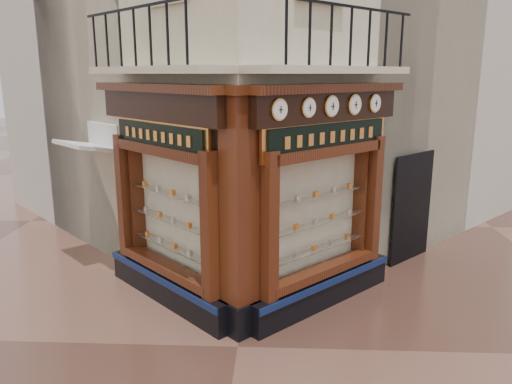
# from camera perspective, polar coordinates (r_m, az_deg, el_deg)

# --- Properties ---
(ground) EXTENTS (80.00, 80.00, 0.00)m
(ground) POSITION_cam_1_polar(r_m,az_deg,el_deg) (8.12, -2.11, -17.26)
(ground) COLOR #482B21
(ground) RESTS_ON ground
(neighbour_left) EXTENTS (11.31, 11.31, 11.00)m
(neighbour_left) POSITION_cam_1_polar(r_m,az_deg,el_deg) (15.96, -8.93, 18.10)
(neighbour_left) COLOR beige
(neighbour_left) RESTS_ON ground
(neighbour_right) EXTENTS (11.31, 11.31, 11.00)m
(neighbour_right) POSITION_cam_1_polar(r_m,az_deg,el_deg) (15.77, 9.95, 18.12)
(neighbour_right) COLOR beige
(neighbour_right) RESTS_ON ground
(shopfront_left) EXTENTS (2.86, 2.86, 3.98)m
(shopfront_left) POSITION_cam_1_polar(r_m,az_deg,el_deg) (9.03, -10.31, -0.70)
(shopfront_left) COLOR black
(shopfront_left) RESTS_ON ground
(shopfront_right) EXTENTS (2.86, 2.86, 3.98)m
(shopfront_right) POSITION_cam_1_polar(r_m,az_deg,el_deg) (8.84, 7.76, -0.91)
(shopfront_right) COLOR black
(shopfront_right) RESTS_ON ground
(corner_pilaster) EXTENTS (0.85, 0.85, 3.98)m
(corner_pilaster) POSITION_cam_1_polar(r_m,az_deg,el_deg) (7.81, -1.92, -2.95)
(corner_pilaster) COLOR black
(corner_pilaster) RESTS_ON ground
(balcony) EXTENTS (5.94, 2.97, 1.03)m
(balcony) POSITION_cam_1_polar(r_m,az_deg,el_deg) (8.48, -1.50, 13.89)
(balcony) COLOR beige
(balcony) RESTS_ON ground
(clock_a) EXTENTS (0.27, 0.27, 0.33)m
(clock_a) POSITION_cam_1_polar(r_m,az_deg,el_deg) (7.49, 2.66, 9.38)
(clock_a) COLOR gold
(clock_a) RESTS_ON ground
(clock_b) EXTENTS (0.26, 0.26, 0.32)m
(clock_b) POSITION_cam_1_polar(r_m,az_deg,el_deg) (7.96, 6.02, 9.56)
(clock_b) COLOR gold
(clock_b) RESTS_ON ground
(clock_c) EXTENTS (0.29, 0.29, 0.36)m
(clock_c) POSITION_cam_1_polar(r_m,az_deg,el_deg) (8.38, 8.62, 9.67)
(clock_c) COLOR gold
(clock_c) RESTS_ON ground
(clock_d) EXTENTS (0.29, 0.29, 0.36)m
(clock_d) POSITION_cam_1_polar(r_m,az_deg,el_deg) (8.87, 11.18, 9.77)
(clock_d) COLOR gold
(clock_d) RESTS_ON ground
(clock_e) EXTENTS (0.27, 0.27, 0.33)m
(clock_e) POSITION_cam_1_polar(r_m,az_deg,el_deg) (9.36, 13.42, 9.83)
(clock_e) COLOR gold
(clock_e) RESTS_ON ground
(awning) EXTENTS (1.58, 1.58, 0.24)m
(awning) POSITION_cam_1_polar(r_m,az_deg,el_deg) (11.79, -18.05, -7.88)
(awning) COLOR silver
(awning) RESTS_ON ground
(signboard_left) EXTENTS (2.06, 2.06, 0.55)m
(signboard_left) POSITION_cam_1_polar(r_m,az_deg,el_deg) (8.79, -11.05, 6.34)
(signboard_left) COLOR #F19A47
(signboard_left) RESTS_ON ground
(signboard_right) EXTENTS (2.27, 2.27, 0.61)m
(signboard_right) POSITION_cam_1_polar(r_m,az_deg,el_deg) (8.59, 8.39, 6.28)
(signboard_right) COLOR #F19A47
(signboard_right) RESTS_ON ground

